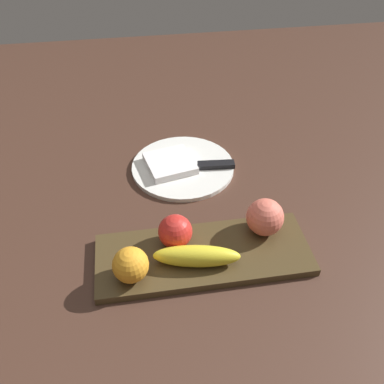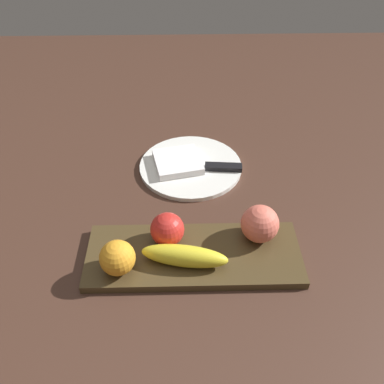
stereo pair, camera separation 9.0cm
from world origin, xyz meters
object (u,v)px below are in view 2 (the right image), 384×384
object	(u,v)px
knife	(217,167)
orange_near_apple	(117,258)
folded_napkin	(178,162)
fruit_tray	(194,255)
banana	(184,257)
peach	(260,224)
dinner_plate	(191,166)
apple	(167,229)

from	to	relation	value
knife	orange_near_apple	bearing A→B (deg)	61.26
folded_napkin	fruit_tray	bearing A→B (deg)	96.22
fruit_tray	banana	bearing A→B (deg)	55.80
banana	peach	size ratio (longest dim) A/B	2.17
peach	dinner_plate	distance (m)	0.29
orange_near_apple	folded_napkin	world-z (taller)	orange_near_apple
apple	banana	size ratio (longest dim) A/B	0.41
peach	folded_napkin	size ratio (longest dim) A/B	0.69
folded_napkin	apple	bearing A→B (deg)	85.73
orange_near_apple	folded_napkin	size ratio (longest dim) A/B	0.61
fruit_tray	knife	size ratio (longest dim) A/B	2.30
orange_near_apple	knife	distance (m)	0.37
folded_napkin	dinner_plate	bearing A→B (deg)	180.00
peach	dinner_plate	size ratio (longest dim) A/B	0.30
dinner_plate	folded_napkin	xyz separation A→B (m)	(0.03, 0.00, 0.01)
apple	orange_near_apple	distance (m)	0.11
peach	knife	world-z (taller)	peach
peach	dinner_plate	world-z (taller)	peach
peach	folded_napkin	xyz separation A→B (m)	(0.16, -0.25, -0.04)
banana	knife	distance (m)	0.31
dinner_plate	folded_napkin	world-z (taller)	folded_napkin
fruit_tray	dinner_plate	size ratio (longest dim) A/B	1.66
fruit_tray	knife	world-z (taller)	knife
fruit_tray	dinner_plate	world-z (taller)	fruit_tray
apple	orange_near_apple	world-z (taller)	same
knife	dinner_plate	bearing A→B (deg)	-10.96
banana	orange_near_apple	size ratio (longest dim) A/B	2.47
apple	knife	bearing A→B (deg)	-115.61
banana	orange_near_apple	bearing A→B (deg)	-165.25
peach	dinner_plate	bearing A→B (deg)	-62.55
banana	folded_napkin	xyz separation A→B (m)	(0.01, -0.31, -0.02)
fruit_tray	banana	world-z (taller)	banana
banana	folded_napkin	bearing A→B (deg)	102.17
dinner_plate	knife	world-z (taller)	knife
peach	dinner_plate	xyz separation A→B (m)	(0.13, -0.25, -0.05)
fruit_tray	peach	world-z (taller)	peach
fruit_tray	peach	xyz separation A→B (m)	(-0.13, -0.04, 0.05)
orange_near_apple	peach	distance (m)	0.28
fruit_tray	orange_near_apple	xyz separation A→B (m)	(0.14, 0.04, 0.04)
orange_near_apple	knife	xyz separation A→B (m)	(-0.20, -0.31, -0.03)
peach	fruit_tray	bearing A→B (deg)	16.29
dinner_plate	banana	bearing A→B (deg)	86.71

